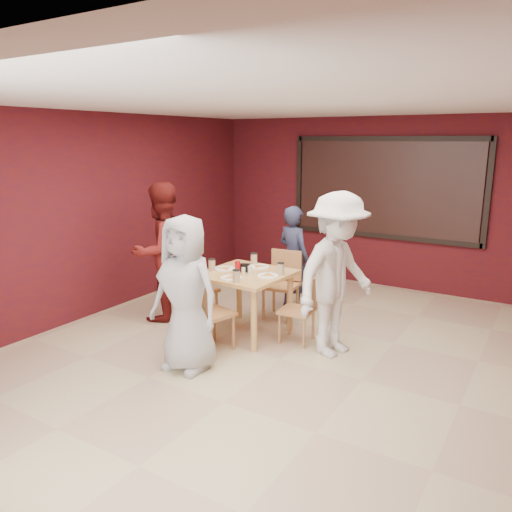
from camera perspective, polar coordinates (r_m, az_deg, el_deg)
The scene contains 11 objects.
floor at distance 5.78m, azimuth 2.85°, elevation -11.68°, with size 7.00×7.00×0.00m, color #C4B488.
window_blinds at distance 8.47m, azimuth 14.44°, elevation 7.51°, with size 3.00×0.02×1.50m, color black.
dining_table at distance 6.27m, azimuth -1.19°, elevation -2.80°, with size 1.07×1.07×0.96m.
chair_front at distance 5.82m, azimuth -5.67°, elevation -6.16°, with size 0.53×0.53×0.90m.
chair_back at distance 6.95m, azimuth 3.10°, elevation -2.75°, with size 0.49×0.49×0.92m.
chair_left at distance 6.79m, azimuth -7.14°, elevation -3.20°, with size 0.55×0.55×0.93m.
chair_right at distance 6.07m, azimuth 5.29°, elevation -5.82°, with size 0.42×0.42×0.81m.
diner_front at distance 5.32m, azimuth -8.06°, elevation -4.30°, with size 0.82×0.54×1.68m, color #AEAEAE.
diner_back at distance 7.25m, azimuth 4.31°, elevation -0.19°, with size 0.55×0.36×1.51m, color #282D48.
diner_left at distance 6.88m, azimuth -10.76°, elevation 0.46°, with size 0.91×0.71×1.88m, color #601412.
diner_right at distance 5.69m, azimuth 9.20°, elevation -2.16°, with size 1.21×0.70×1.88m, color white.
Camera 1 is at (2.51, -4.60, 2.43)m, focal length 35.00 mm.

